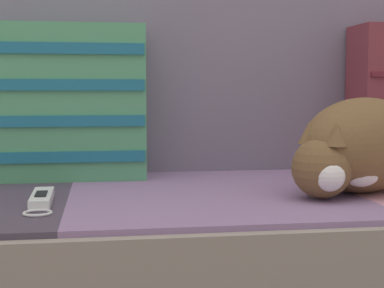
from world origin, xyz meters
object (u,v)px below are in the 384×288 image
Objects in this scene: couch at (161,282)px; game_remote_near at (42,199)px; throw_pillow_striped at (60,102)px; sleeping_cat at (359,149)px.

game_remote_near is (-0.23, -0.14, 0.21)m from couch.
game_remote_near is at bearing -149.14° from couch.
game_remote_near is at bearing -92.61° from throw_pillow_striped.
throw_pillow_striped is 0.36m from game_remote_near.
couch is 0.47m from throw_pillow_striped.
throw_pillow_striped reaches higher than couch.
couch is 0.50m from sleeping_cat.
throw_pillow_striped is 1.06× the size of sleeping_cat.
throw_pillow_striped reaches higher than game_remote_near.
sleeping_cat is 1.81× the size of game_remote_near.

